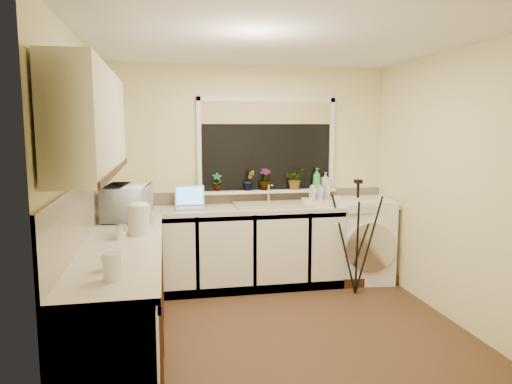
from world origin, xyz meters
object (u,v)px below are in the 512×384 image
at_px(plant_a, 217,182).
at_px(plant_d, 295,179).
at_px(microwave, 128,202).
at_px(cup_left, 109,263).
at_px(washing_machine, 359,239).
at_px(dish_rack, 321,202).
at_px(kettle, 139,220).
at_px(soap_bottle_green, 317,178).
at_px(plant_b, 249,180).
at_px(soap_bottle_clear, 325,180).
at_px(steel_jar, 121,232).
at_px(plant_c, 265,179).
at_px(laptop, 190,202).
at_px(glass_jug, 112,266).
at_px(cup_back, 338,200).
at_px(tripod, 357,237).

bearing_deg(plant_a, plant_d, -0.89).
relative_size(microwave, plant_a, 2.79).
relative_size(plant_d, cup_left, 2.65).
bearing_deg(washing_machine, dish_rack, -165.90).
bearing_deg(kettle, soap_bottle_green, 35.62).
relative_size(plant_b, soap_bottle_clear, 1.22).
xyz_separation_m(washing_machine, steel_jar, (-2.55, -1.34, 0.48)).
xyz_separation_m(microwave, plant_d, (1.83, 0.69, 0.11)).
distance_m(washing_machine, plant_c, 1.30).
relative_size(laptop, dish_rack, 0.79).
height_order(dish_rack, glass_jug, glass_jug).
relative_size(microwave, cup_back, 5.29).
bearing_deg(kettle, cup_back, 29.35).
height_order(washing_machine, cup_back, cup_back).
bearing_deg(kettle, plant_a, 60.56).
relative_size(washing_machine, laptop, 2.93).
bearing_deg(cup_back, plant_a, 171.65).
xyz_separation_m(laptop, kettle, (-0.48, -1.22, 0.06)).
relative_size(glass_jug, plant_b, 0.67).
relative_size(plant_b, cup_left, 2.54).
distance_m(dish_rack, plant_c, 0.68).
height_order(laptop, kettle, kettle).
relative_size(kettle, cup_back, 2.14).
relative_size(dish_rack, tripod, 0.33).
bearing_deg(cup_back, cup_left, -136.57).
xyz_separation_m(washing_machine, soap_bottle_green, (-0.46, 0.20, 0.70)).
bearing_deg(soap_bottle_clear, plant_c, 179.94).
relative_size(dish_rack, plant_b, 1.74).
height_order(microwave, plant_d, plant_d).
relative_size(dish_rack, plant_c, 1.63).
xyz_separation_m(washing_machine, plant_d, (-0.72, 0.19, 0.70)).
height_order(microwave, soap_bottle_clear, soap_bottle_clear).
xyz_separation_m(washing_machine, glass_jug, (-2.52, -2.36, 0.50)).
relative_size(tripod, plant_c, 4.91).
xyz_separation_m(laptop, plant_a, (0.32, 0.19, 0.19)).
bearing_deg(soap_bottle_clear, plant_a, 179.96).
bearing_deg(microwave, kettle, -162.03).
bearing_deg(plant_d, soap_bottle_clear, 2.05).
bearing_deg(laptop, soap_bottle_clear, 6.01).
height_order(plant_b, plant_d, plant_d).
distance_m(plant_d, soap_bottle_clear, 0.37).
bearing_deg(soap_bottle_clear, laptop, -173.27).
distance_m(washing_machine, plant_a, 1.77).
height_order(plant_b, plant_c, plant_c).
xyz_separation_m(plant_b, soap_bottle_clear, (0.91, 0.01, -0.02)).
height_order(steel_jar, soap_bottle_green, soap_bottle_green).
relative_size(laptop, plant_d, 1.33).
height_order(tripod, soap_bottle_green, soap_bottle_green).
xyz_separation_m(glass_jug, plant_c, (1.44, 2.57, 0.20)).
bearing_deg(soap_bottle_green, soap_bottle_clear, 1.39).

